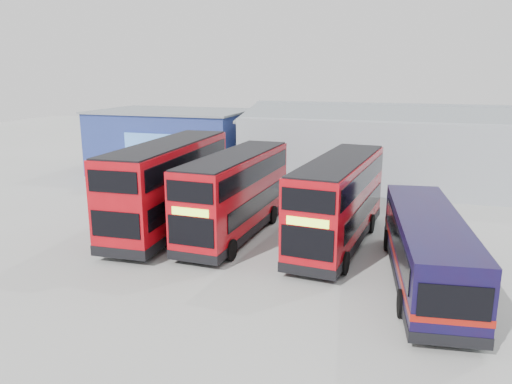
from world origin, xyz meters
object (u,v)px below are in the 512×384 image
(single_decker_blue, at_px, (426,251))
(panel_van, at_px, (125,167))
(double_decker_left, at_px, (170,186))
(double_decker_right, at_px, (339,203))
(double_decker_centre, at_px, (236,195))
(office_block, at_px, (173,141))
(maintenance_shed, at_px, (455,149))

(single_decker_blue, bearing_deg, panel_van, -37.68)
(double_decker_left, bearing_deg, double_decker_right, 178.38)
(panel_van, bearing_deg, double_decker_centre, -44.94)
(office_block, xyz_separation_m, double_decker_centre, (10.56, -14.06, -0.47))
(maintenance_shed, height_order, panel_van, maintenance_shed)
(office_block, xyz_separation_m, double_decker_left, (6.88, -14.15, -0.26))
(double_decker_right, bearing_deg, double_decker_left, -173.73)
(maintenance_shed, distance_m, panel_van, 24.57)
(double_decker_centre, xyz_separation_m, single_decker_blue, (9.23, -3.61, -0.69))
(maintenance_shed, bearing_deg, double_decker_centre, -125.44)
(double_decker_left, relative_size, double_decker_right, 1.09)
(double_decker_centre, xyz_separation_m, double_decker_right, (5.23, 0.01, 0.02))
(double_decker_right, relative_size, single_decker_blue, 0.96)
(maintenance_shed, distance_m, double_decker_centre, 19.73)
(double_decker_right, bearing_deg, double_decker_centre, -174.26)
(office_block, distance_m, double_decker_right, 21.14)
(double_decker_centre, bearing_deg, double_decker_left, -175.92)
(maintenance_shed, xyz_separation_m, double_decker_left, (-15.12, -16.16, -0.28))
(single_decker_blue, bearing_deg, office_block, -48.95)
(maintenance_shed, xyz_separation_m, double_decker_centre, (-11.44, -16.07, -0.50))
(double_decker_right, relative_size, panel_van, 1.92)
(single_decker_blue, height_order, panel_van, single_decker_blue)
(maintenance_shed, bearing_deg, double_decker_left, -133.09)
(double_decker_left, xyz_separation_m, single_decker_blue, (12.91, -3.52, -0.90))
(double_decker_right, distance_m, panel_van, 19.44)
(double_decker_left, relative_size, panel_van, 2.08)
(office_block, bearing_deg, double_decker_left, -64.07)
(double_decker_left, xyz_separation_m, double_decker_centre, (3.68, 0.09, -0.22))
(double_decker_left, relative_size, single_decker_blue, 1.04)
(maintenance_shed, relative_size, double_decker_left, 2.74)
(office_block, relative_size, double_decker_left, 1.10)
(panel_van, bearing_deg, maintenance_shed, 8.55)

